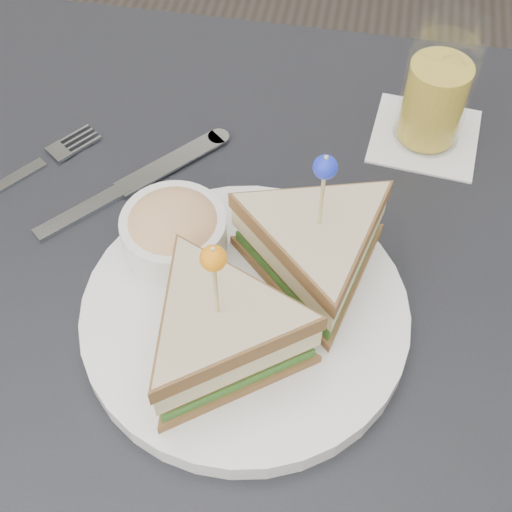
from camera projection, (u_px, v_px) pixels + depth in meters
The scene contains 5 objects.
table at pixel (244, 340), 0.69m from camera, with size 0.80×0.80×0.75m.
plate_meal at pixel (254, 289), 0.58m from camera, with size 0.32×0.31×0.16m.
cutlery_fork at pixel (29, 170), 0.72m from camera, with size 0.12×0.16×0.01m.
cutlery_knife at pixel (128, 186), 0.71m from camera, with size 0.16×0.18×0.01m.
drink_set at pixel (436, 92), 0.70m from camera, with size 0.12×0.12×0.14m.
Camera 1 is at (0.07, -0.34, 1.28)m, focal length 50.00 mm.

